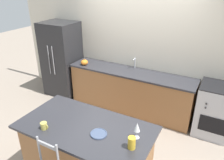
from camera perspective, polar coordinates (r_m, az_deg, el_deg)
The scene contains 12 objects.
ground_plane at distance 4.64m, azimuth 2.69°, elevation -9.47°, with size 18.00×18.00×0.00m, color gray.
wall_back at distance 4.61m, azimuth 6.66°, elevation 8.79°, with size 6.00×0.07×2.70m.
back_counter at distance 4.69m, azimuth 4.71°, elevation -2.71°, with size 2.66×0.64×0.90m.
sink_faucet at distance 4.61m, azimuth 5.94°, elevation 4.72°, with size 0.02×0.13×0.22m.
kitchen_island at distance 3.14m, azimuth -6.54°, elevation -18.62°, with size 1.73×0.92×0.93m.
refrigerator at distance 5.35m, azimuth -12.92°, elevation 5.31°, with size 0.78×0.71×1.75m.
oven_range at distance 4.36m, azimuth 25.97°, elevation -7.29°, with size 0.72×0.63×0.97m.
dinner_plate at distance 2.70m, azimuth -3.50°, elevation -13.82°, with size 0.21×0.21×0.02m.
wine_glass at distance 2.58m, azimuth 6.56°, elevation -12.19°, with size 0.07×0.07×0.21m.
coffee_mug at distance 2.88m, azimuth -17.34°, elevation -11.34°, with size 0.11×0.08×0.09m.
tumbler_cup at distance 2.48m, azimuth 5.17°, elevation -16.03°, with size 0.09×0.09×0.15m.
pumpkin_decoration at distance 4.82m, azimuth -7.22°, elevation 4.61°, with size 0.15×0.15×0.14m.
Camera 1 is at (1.63, -3.46, 2.64)m, focal length 35.00 mm.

